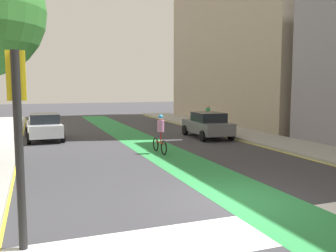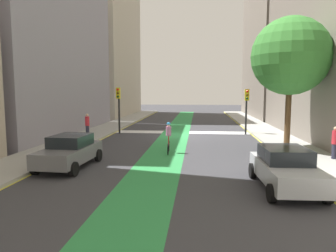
# 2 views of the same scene
# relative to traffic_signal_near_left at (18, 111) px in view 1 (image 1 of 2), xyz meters

# --- Properties ---
(ground_plane) EXTENTS (120.00, 120.00, 0.00)m
(ground_plane) POSITION_rel_traffic_signal_near_left_xyz_m (5.50, 1.11, -2.72)
(ground_plane) COLOR #38383D
(bike_lane_paint) EXTENTS (2.40, 60.00, 0.01)m
(bike_lane_paint) POSITION_rel_traffic_signal_near_left_xyz_m (6.07, 1.11, -2.72)
(bike_lane_paint) COLOR #2D8C47
(bike_lane_paint) RESTS_ON ground_plane
(crosswalk_band) EXTENTS (12.00, 1.80, 0.01)m
(crosswalk_band) POSITION_rel_traffic_signal_near_left_xyz_m (5.50, -0.89, -2.72)
(crosswalk_band) COLOR silver
(crosswalk_band) RESTS_ON ground_plane
(curb_stripe_left) EXTENTS (0.16, 60.00, 0.01)m
(curb_stripe_left) POSITION_rel_traffic_signal_near_left_xyz_m (-0.50, 1.11, -2.72)
(curb_stripe_left) COLOR yellow
(curb_stripe_left) RESTS_ON ground_plane
(traffic_signal_near_left) EXTENTS (0.35, 0.52, 3.86)m
(traffic_signal_near_left) POSITION_rel_traffic_signal_near_left_xyz_m (0.00, 0.00, 0.00)
(traffic_signal_near_left) COLOR black
(traffic_signal_near_left) RESTS_ON ground_plane
(car_silver_left_far) EXTENTS (2.16, 4.27, 1.57)m
(car_silver_left_far) POSITION_rel_traffic_signal_near_left_xyz_m (0.81, 15.04, -1.92)
(car_silver_left_far) COLOR #B2B7BF
(car_silver_left_far) RESTS_ON ground_plane
(car_grey_right_far) EXTENTS (2.17, 4.27, 1.57)m
(car_grey_right_far) POSITION_rel_traffic_signal_near_left_xyz_m (10.30, 12.57, -1.92)
(car_grey_right_far) COLOR slate
(car_grey_right_far) RESTS_ON ground_plane
(cyclist_in_lane) EXTENTS (0.32, 1.73, 1.86)m
(cyclist_in_lane) POSITION_rel_traffic_signal_near_left_xyz_m (5.86, 8.59, -1.75)
(cyclist_in_lane) COLOR black
(cyclist_in_lane) RESTS_ON ground_plane
(pedestrian_sidewalk_right_a) EXTENTS (0.34, 0.34, 1.64)m
(pedestrian_sidewalk_right_a) POSITION_rel_traffic_signal_near_left_xyz_m (12.28, 16.49, -1.74)
(pedestrian_sidewalk_right_a) COLOR #262638
(pedestrian_sidewalk_right_a) RESTS_ON sidewalk_right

